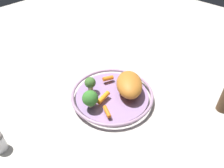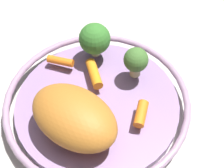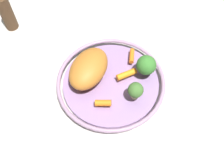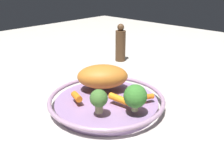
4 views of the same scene
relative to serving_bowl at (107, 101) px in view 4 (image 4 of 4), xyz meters
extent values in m
plane|color=#B7B2A8|center=(0.00, 0.00, -0.02)|extent=(2.55, 2.55, 0.00)
cylinder|color=#8E709E|center=(0.00, 0.00, -0.01)|extent=(0.29, 0.29, 0.02)
torus|color=#A2819D|center=(0.00, 0.00, 0.01)|extent=(0.33, 0.33, 0.01)
ellipsoid|color=#B76B25|center=(0.06, -0.04, 0.05)|extent=(0.18, 0.18, 0.07)
cylinder|color=orange|center=(-0.09, -0.06, 0.02)|extent=(0.03, 0.05, 0.02)
cylinder|color=orange|center=(0.05, 0.07, 0.02)|extent=(0.05, 0.03, 0.02)
cylinder|color=orange|center=(-0.05, 0.00, 0.02)|extent=(0.07, 0.03, 0.02)
cylinder|color=tan|center=(-0.05, 0.08, 0.03)|extent=(0.02, 0.02, 0.02)
sphere|color=#3F6A2D|center=(-0.05, 0.08, 0.05)|extent=(0.04, 0.04, 0.04)
cylinder|color=#99A766|center=(-0.11, 0.01, 0.02)|extent=(0.02, 0.02, 0.02)
sphere|color=#35732A|center=(-0.11, 0.01, 0.06)|extent=(0.06, 0.06, 0.06)
cylinder|color=#4C331E|center=(0.25, -0.35, 0.05)|extent=(0.04, 0.04, 0.13)
sphere|color=#4C331E|center=(0.25, -0.35, 0.13)|extent=(0.03, 0.03, 0.03)
camera|label=1|loc=(-0.47, -0.45, 0.62)|focal=35.61mm
camera|label=2|loc=(0.35, -0.02, 0.50)|focal=54.45mm
camera|label=3|loc=(0.14, 0.42, 0.72)|focal=44.42mm
camera|label=4|loc=(-0.44, 0.45, 0.33)|focal=39.57mm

